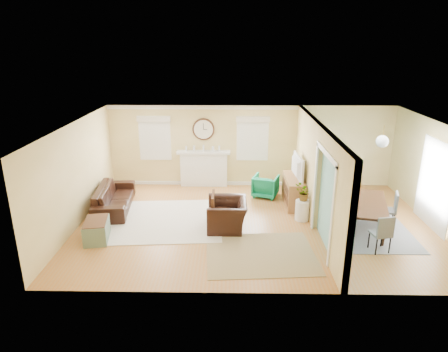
{
  "coord_description": "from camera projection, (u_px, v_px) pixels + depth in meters",
  "views": [
    {
      "loc": [
        -0.61,
        -9.38,
        4.47
      ],
      "look_at": [
        -0.8,
        0.3,
        1.2
      ],
      "focal_mm": 32.0,
      "sensor_mm": 36.0,
      "label": 1
    }
  ],
  "objects": [
    {
      "name": "window_left",
      "position": [
        155.0,
        135.0,
        12.63
      ],
      "size": [
        1.05,
        0.13,
        1.42
      ],
      "color": "white",
      "rests_on": "wall_back"
    },
    {
      "name": "trunk",
      "position": [
        97.0,
        230.0,
        9.42
      ],
      "size": [
        0.66,
        0.93,
        0.49
      ],
      "color": "slate",
      "rests_on": "floor"
    },
    {
      "name": "dining_chair_n",
      "position": [
        354.0,
        191.0,
        11.03
      ],
      "size": [
        0.42,
        0.42,
        0.92
      ],
      "color": "slate",
      "rests_on": "floor"
    },
    {
      "name": "dining_table",
      "position": [
        364.0,
        215.0,
        10.0
      ],
      "size": [
        1.56,
        2.17,
        0.69
      ],
      "primitive_type": "imported",
      "rotation": [
        0.0,
        0.0,
        1.31
      ],
      "color": "#4B2819",
      "rests_on": "floor"
    },
    {
      "name": "sofa",
      "position": [
        114.0,
        198.0,
        11.15
      ],
      "size": [
        1.11,
        2.32,
        0.65
      ],
      "primitive_type": "imported",
      "rotation": [
        0.0,
        0.0,
        1.68
      ],
      "color": "black",
      "rests_on": "floor"
    },
    {
      "name": "french_doors",
      "position": [
        436.0,
        185.0,
        9.87
      ],
      "size": [
        0.06,
        1.7,
        2.2
      ],
      "color": "white",
      "rests_on": "ground"
    },
    {
      "name": "wall_right",
      "position": [
        439.0,
        177.0,
        9.81
      ],
      "size": [
        0.02,
        6.0,
        2.6
      ],
      "primitive_type": "cube",
      "color": "tan",
      "rests_on": "ground"
    },
    {
      "name": "rug_jute",
      "position": [
        261.0,
        254.0,
        8.84
      ],
      "size": [
        2.52,
        2.12,
        0.01
      ],
      "primitive_type": "cube",
      "rotation": [
        0.0,
        0.0,
        0.07
      ],
      "color": "tan",
      "rests_on": "floor"
    },
    {
      "name": "potted_plant",
      "position": [
        303.0,
        193.0,
        10.3
      ],
      "size": [
        0.53,
        0.52,
        0.45
      ],
      "primitive_type": "imported",
      "rotation": [
        0.0,
        0.0,
        3.75
      ],
      "color": "#337F33",
      "rests_on": "garden_stool"
    },
    {
      "name": "rug_grey",
      "position": [
        362.0,
        227.0,
        10.11
      ],
      "size": [
        2.18,
        2.72,
        0.01
      ],
      "primitive_type": "cube",
      "color": "slate",
      "rests_on": "floor"
    },
    {
      "name": "rug_cream",
      "position": [
        161.0,
        220.0,
        10.5
      ],
      "size": [
        3.29,
        2.91,
        0.02
      ],
      "primitive_type": "cube",
      "rotation": [
        0.0,
        0.0,
        0.07
      ],
      "color": "beige",
      "rests_on": "floor"
    },
    {
      "name": "garden_stool",
      "position": [
        302.0,
        210.0,
        10.46
      ],
      "size": [
        0.37,
        0.37,
        0.54
      ],
      "primitive_type": "cylinder",
      "color": "white",
      "rests_on": "floor"
    },
    {
      "name": "window_right",
      "position": [
        253.0,
        136.0,
        12.57
      ],
      "size": [
        1.05,
        0.13,
        1.42
      ],
      "color": "white",
      "rests_on": "wall_back"
    },
    {
      "name": "partition",
      "position": [
        315.0,
        171.0,
        10.11
      ],
      "size": [
        0.17,
        6.0,
        2.6
      ],
      "color": "tan",
      "rests_on": "ground"
    },
    {
      "name": "dining_chair_e",
      "position": [
        388.0,
        207.0,
        10.01
      ],
      "size": [
        0.51,
        0.51,
        0.92
      ],
      "color": "slate",
      "rests_on": "floor"
    },
    {
      "name": "green_chair",
      "position": [
        265.0,
        186.0,
        12.05
      ],
      "size": [
        0.9,
        0.91,
        0.66
      ],
      "primitive_type": "imported",
      "rotation": [
        0.0,
        0.0,
        2.81
      ],
      "color": "#007559",
      "rests_on": "floor"
    },
    {
      "name": "pendant",
      "position": [
        382.0,
        141.0,
        9.55
      ],
      "size": [
        0.3,
        0.3,
        0.55
      ],
      "color": "gold",
      "rests_on": "ceiling"
    },
    {
      "name": "wall_left",
      "position": [
        76.0,
        175.0,
        9.97
      ],
      "size": [
        0.02,
        6.0,
        2.6
      ],
      "primitive_type": "cube",
      "color": "tan",
      "rests_on": "ground"
    },
    {
      "name": "credenza",
      "position": [
        293.0,
        191.0,
        11.45
      ],
      "size": [
        0.49,
        1.44,
        0.8
      ],
      "color": "#9D723D",
      "rests_on": "floor"
    },
    {
      "name": "dining_chair_s",
      "position": [
        381.0,
        230.0,
        8.82
      ],
      "size": [
        0.47,
        0.47,
        0.89
      ],
      "color": "slate",
      "rests_on": "floor"
    },
    {
      "name": "wall_front",
      "position": [
        266.0,
        231.0,
        7.05
      ],
      "size": [
        9.0,
        0.02,
        2.6
      ],
      "primitive_type": "cube",
      "color": "tan",
      "rests_on": "ground"
    },
    {
      "name": "wall_clock",
      "position": [
        203.0,
        129.0,
        12.55
      ],
      "size": [
        0.7,
        0.07,
        0.7
      ],
      "color": "#4B2819",
      "rests_on": "wall_back"
    },
    {
      "name": "floor",
      "position": [
        255.0,
        224.0,
        10.31
      ],
      "size": [
        9.0,
        9.0,
        0.0
      ],
      "primitive_type": "plane",
      "color": "#B06B2C",
      "rests_on": "ground"
    },
    {
      "name": "ceiling",
      "position": [
        257.0,
        124.0,
        9.47
      ],
      "size": [
        9.0,
        6.0,
        0.02
      ],
      "primitive_type": "cube",
      "color": "white",
      "rests_on": "wall_back"
    },
    {
      "name": "fireplace",
      "position": [
        204.0,
        168.0,
        12.87
      ],
      "size": [
        1.7,
        0.3,
        1.17
      ],
      "color": "white",
      "rests_on": "ground"
    },
    {
      "name": "tv",
      "position": [
        294.0,
        167.0,
        11.22
      ],
      "size": [
        0.22,
        1.15,
        0.66
      ],
      "primitive_type": "imported",
      "rotation": [
        0.0,
        0.0,
        1.63
      ],
      "color": "black",
      "rests_on": "credenza"
    },
    {
      "name": "wall_back",
      "position": [
        251.0,
        146.0,
        12.73
      ],
      "size": [
        9.0,
        0.02,
        2.6
      ],
      "primitive_type": "cube",
      "color": "tan",
      "rests_on": "ground"
    },
    {
      "name": "dining_chair_w",
      "position": [
        341.0,
        208.0,
        9.91
      ],
      "size": [
        0.49,
        0.49,
        0.93
      ],
      "color": "white",
      "rests_on": "floor"
    },
    {
      "name": "eames_chair",
      "position": [
        227.0,
        214.0,
        9.99
      ],
      "size": [
        0.98,
        1.12,
        0.72
      ],
      "primitive_type": "imported",
      "rotation": [
        0.0,
        0.0,
        -1.56
      ],
      "color": "black",
      "rests_on": "floor"
    }
  ]
}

